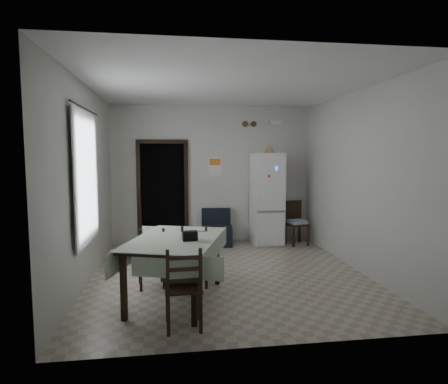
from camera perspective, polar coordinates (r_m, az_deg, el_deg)
name	(u,v)px	position (r m, az deg, el deg)	size (l,w,h in m)	color
ground	(228,274)	(6.01, 0.68, -12.42)	(4.50, 4.50, 0.00)	#A99D8A
ceiling	(229,85)	(5.81, 0.72, 15.92)	(4.20, 4.50, 0.02)	white
wall_back	(213,175)	(7.96, -1.76, 2.67)	(4.20, 0.02, 2.90)	silver
wall_front	(265,200)	(3.53, 6.24, -1.14)	(4.20, 0.02, 2.90)	silver
wall_left	(86,184)	(5.80, -20.29, 1.20)	(0.02, 4.50, 2.90)	silver
wall_right	(357,181)	(6.39, 19.65, 1.60)	(0.02, 4.50, 2.90)	silver
doorway	(163,193)	(8.14, -9.27, -0.08)	(1.06, 0.52, 2.22)	black
window_recess	(79,178)	(5.61, -21.26, 2.05)	(0.10, 1.20, 1.60)	silver
curtain	(87,178)	(5.58, -20.16, 2.07)	(0.02, 1.45, 1.85)	silver
curtain_rod	(85,109)	(5.61, -20.39, 11.81)	(0.02, 0.02, 1.60)	black
calendar	(215,167)	(7.94, -1.40, 3.89)	(0.28, 0.02, 0.40)	white
calendar_image	(215,162)	(7.93, -1.39, 4.61)	(0.24, 0.01, 0.14)	orange
light_switch	(220,191)	(7.99, -0.67, 0.17)	(0.08, 0.02, 0.12)	beige
vent_left	(245,124)	(8.06, 3.26, 10.31)	(0.12, 0.12, 0.03)	brown
vent_right	(254,124)	(8.10, 4.53, 10.28)	(0.12, 0.12, 0.03)	brown
emergency_light	(275,123)	(8.19, 7.83, 10.41)	(0.25, 0.07, 0.09)	white
fridge	(267,199)	(7.88, 6.55, -1.01)	(0.62, 0.62, 1.91)	white
tan_cone	(269,149)	(7.89, 6.90, 6.58)	(0.21, 0.21, 0.18)	#A5815B
navy_seat	(217,227)	(7.78, -1.03, -5.43)	(0.61, 0.59, 0.74)	black
corner_chair	(297,223)	(7.94, 11.04, -4.67)	(0.39, 0.39, 0.91)	black
dining_table	(176,269)	(4.93, -7.28, -11.60)	(1.03, 1.56, 0.82)	#AEC2A6
black_bag	(190,236)	(4.65, -5.22, -6.67)	(0.18, 0.11, 0.12)	black
dining_chair_far_left	(151,257)	(5.47, -11.01, -9.64)	(0.37, 0.37, 0.86)	black
dining_chair_far_right	(195,254)	(5.45, -4.47, -9.46)	(0.38, 0.38, 0.89)	black
dining_chair_near_head	(183,287)	(4.17, -6.24, -14.14)	(0.39, 0.39, 0.91)	black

